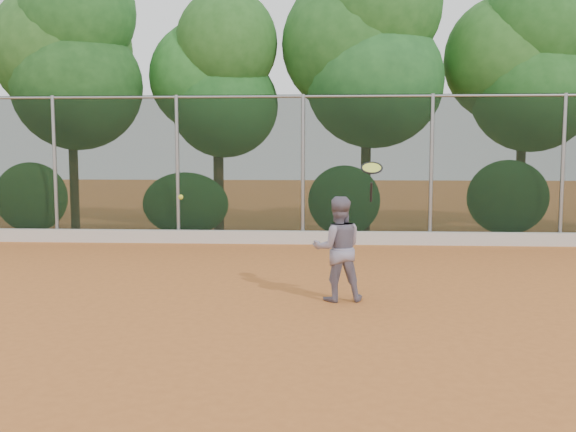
{
  "coord_description": "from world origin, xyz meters",
  "views": [
    {
      "loc": [
        0.54,
        -8.16,
        2.18
      ],
      "look_at": [
        0.0,
        1.0,
        1.25
      ],
      "focal_mm": 40.0,
      "sensor_mm": 36.0,
      "label": 1
    }
  ],
  "objects": [
    {
      "name": "ground",
      "position": [
        0.0,
        0.0,
        0.0
      ],
      "size": [
        80.0,
        80.0,
        0.0
      ],
      "primitive_type": "plane",
      "color": "#BE682D",
      "rests_on": "ground"
    },
    {
      "name": "concrete_curb",
      "position": [
        0.0,
        6.82,
        0.15
      ],
      "size": [
        24.0,
        0.2,
        0.3
      ],
      "primitive_type": "cube",
      "color": "beige",
      "rests_on": "ground"
    },
    {
      "name": "tennis_player",
      "position": [
        0.72,
        1.1,
        0.77
      ],
      "size": [
        0.81,
        0.67,
        1.53
      ],
      "primitive_type": "imported",
      "rotation": [
        0.0,
        0.0,
        3.27
      ],
      "color": "gray",
      "rests_on": "ground"
    },
    {
      "name": "chainlink_fence",
      "position": [
        -0.0,
        7.0,
        1.86
      ],
      "size": [
        24.09,
        0.09,
        3.5
      ],
      "color": "black",
      "rests_on": "ground"
    },
    {
      "name": "foliage_backdrop",
      "position": [
        -0.55,
        8.98,
        4.4
      ],
      "size": [
        23.7,
        3.63,
        7.55
      ],
      "color": "#3D2C17",
      "rests_on": "ground"
    },
    {
      "name": "tennis_racket",
      "position": [
        1.19,
        0.95,
        1.91
      ],
      "size": [
        0.32,
        0.3,
        0.59
      ],
      "color": "black",
      "rests_on": "ground"
    },
    {
      "name": "tennis_ball_in_flight",
      "position": [
        -1.54,
        0.9,
        1.52
      ],
      "size": [
        0.07,
        0.07,
        0.07
      ],
      "color": "gold",
      "rests_on": "ground"
    }
  ]
}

